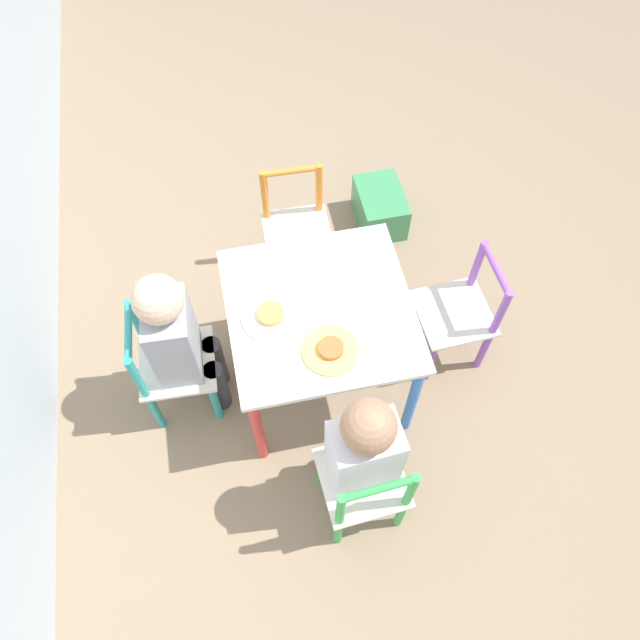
{
  "coord_description": "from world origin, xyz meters",
  "views": [
    {
      "loc": [
        -1.05,
        0.22,
        2.18
      ],
      "look_at": [
        0.0,
        0.0,
        0.41
      ],
      "focal_mm": 35.0,
      "sensor_mm": 36.0,
      "label": 1
    }
  ],
  "objects_px": {
    "chair_teal": "(171,365)",
    "plate_left": "(331,350)",
    "chair_orange": "(297,231)",
    "storage_bin": "(380,208)",
    "chair_green": "(365,486)",
    "chair_purple": "(459,313)",
    "child_back": "(178,336)",
    "child_left": "(362,449)",
    "kids_table": "(320,320)",
    "plate_back": "(271,316)"
  },
  "relations": [
    {
      "from": "kids_table",
      "to": "child_back",
      "type": "bearing_deg",
      "value": 87.13
    },
    {
      "from": "chair_purple",
      "to": "child_back",
      "type": "height_order",
      "value": "child_back"
    },
    {
      "from": "chair_green",
      "to": "child_left",
      "type": "relative_size",
      "value": 0.7
    },
    {
      "from": "child_left",
      "to": "plate_back",
      "type": "height_order",
      "value": "child_left"
    },
    {
      "from": "chair_teal",
      "to": "plate_left",
      "type": "distance_m",
      "value": 0.61
    },
    {
      "from": "child_back",
      "to": "storage_bin",
      "type": "height_order",
      "value": "child_back"
    },
    {
      "from": "chair_teal",
      "to": "plate_left",
      "type": "xyz_separation_m",
      "value": [
        -0.19,
        -0.52,
        0.25
      ]
    },
    {
      "from": "chair_purple",
      "to": "child_back",
      "type": "xyz_separation_m",
      "value": [
        0.0,
        0.99,
        0.19
      ]
    },
    {
      "from": "kids_table",
      "to": "chair_orange",
      "type": "bearing_deg",
      "value": -1.7
    },
    {
      "from": "child_left",
      "to": "plate_left",
      "type": "relative_size",
      "value": 4.02
    },
    {
      "from": "chair_green",
      "to": "chair_purple",
      "type": "bearing_deg",
      "value": -135.54
    },
    {
      "from": "chair_orange",
      "to": "plate_left",
      "type": "relative_size",
      "value": 2.83
    },
    {
      "from": "chair_green",
      "to": "storage_bin",
      "type": "xyz_separation_m",
      "value": [
        1.23,
        -0.39,
        -0.16
      ]
    },
    {
      "from": "kids_table",
      "to": "chair_green",
      "type": "relative_size",
      "value": 1.18
    },
    {
      "from": "kids_table",
      "to": "chair_purple",
      "type": "distance_m",
      "value": 0.55
    },
    {
      "from": "chair_purple",
      "to": "plate_back",
      "type": "bearing_deg",
      "value": -90.56
    },
    {
      "from": "plate_left",
      "to": "storage_bin",
      "type": "relative_size",
      "value": 0.65
    },
    {
      "from": "chair_purple",
      "to": "child_back",
      "type": "bearing_deg",
      "value": -92.47
    },
    {
      "from": "chair_teal",
      "to": "storage_bin",
      "type": "bearing_deg",
      "value": -51.32
    },
    {
      "from": "chair_green",
      "to": "chair_orange",
      "type": "distance_m",
      "value": 1.05
    },
    {
      "from": "kids_table",
      "to": "plate_back",
      "type": "xyz_separation_m",
      "value": [
        0.0,
        0.16,
        0.08
      ]
    },
    {
      "from": "chair_orange",
      "to": "plate_back",
      "type": "distance_m",
      "value": 0.61
    },
    {
      "from": "plate_back",
      "to": "storage_bin",
      "type": "bearing_deg",
      "value": -39.33
    },
    {
      "from": "chair_teal",
      "to": "chair_purple",
      "type": "distance_m",
      "value": 1.05
    },
    {
      "from": "chair_orange",
      "to": "plate_left",
      "type": "xyz_separation_m",
      "value": [
        -0.69,
        0.02,
        0.25
      ]
    },
    {
      "from": "kids_table",
      "to": "child_left",
      "type": "distance_m",
      "value": 0.46
    },
    {
      "from": "chair_orange",
      "to": "storage_bin",
      "type": "bearing_deg",
      "value": 26.02
    },
    {
      "from": "chair_teal",
      "to": "storage_bin",
      "type": "relative_size",
      "value": 1.85
    },
    {
      "from": "chair_green",
      "to": "chair_teal",
      "type": "distance_m",
      "value": 0.78
    },
    {
      "from": "plate_left",
      "to": "storage_bin",
      "type": "distance_m",
      "value": 1.05
    },
    {
      "from": "kids_table",
      "to": "plate_left",
      "type": "height_order",
      "value": "plate_left"
    },
    {
      "from": "chair_orange",
      "to": "plate_back",
      "type": "relative_size",
      "value": 2.65
    },
    {
      "from": "chair_green",
      "to": "plate_left",
      "type": "xyz_separation_m",
      "value": [
        0.36,
        0.03,
        0.25
      ]
    },
    {
      "from": "chair_orange",
      "to": "kids_table",
      "type": "bearing_deg",
      "value": -90.0
    },
    {
      "from": "child_left",
      "to": "plate_left",
      "type": "height_order",
      "value": "child_left"
    },
    {
      "from": "chair_green",
      "to": "plate_left",
      "type": "bearing_deg",
      "value": -88.48
    },
    {
      "from": "chair_teal",
      "to": "chair_green",
      "type": "bearing_deg",
      "value": -131.83
    },
    {
      "from": "plate_back",
      "to": "plate_left",
      "type": "bearing_deg",
      "value": -135.0
    },
    {
      "from": "chair_purple",
      "to": "plate_left",
      "type": "relative_size",
      "value": 2.83
    },
    {
      "from": "chair_orange",
      "to": "plate_left",
      "type": "height_order",
      "value": "plate_left"
    },
    {
      "from": "chair_purple",
      "to": "chair_green",
      "type": "bearing_deg",
      "value": -44.46
    },
    {
      "from": "plate_left",
      "to": "plate_back",
      "type": "bearing_deg",
      "value": 45.0
    },
    {
      "from": "child_left",
      "to": "plate_left",
      "type": "bearing_deg",
      "value": -88.18
    },
    {
      "from": "storage_bin",
      "to": "plate_left",
      "type": "bearing_deg",
      "value": 154.18
    },
    {
      "from": "child_left",
      "to": "storage_bin",
      "type": "distance_m",
      "value": 1.28
    },
    {
      "from": "plate_left",
      "to": "kids_table",
      "type": "bearing_deg",
      "value": -0.0
    },
    {
      "from": "child_left",
      "to": "plate_back",
      "type": "xyz_separation_m",
      "value": [
        0.46,
        0.19,
        0.07
      ]
    },
    {
      "from": "plate_back",
      "to": "storage_bin",
      "type": "distance_m",
      "value": 1.0
    },
    {
      "from": "kids_table",
      "to": "chair_teal",
      "type": "bearing_deg",
      "value": 87.13
    },
    {
      "from": "child_back",
      "to": "chair_purple",
      "type": "bearing_deg",
      "value": -87.21
    }
  ]
}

